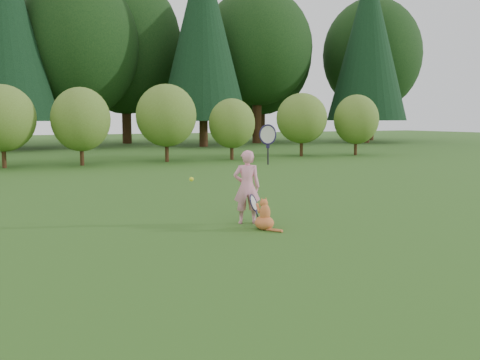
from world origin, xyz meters
name	(u,v)px	position (x,y,z in m)	size (l,w,h in m)	color
ground	(252,237)	(0.00, 0.00, 0.00)	(100.00, 100.00, 0.00)	#235016
shrub_row	(83,125)	(0.00, 13.00, 1.40)	(28.00, 3.00, 2.80)	#516920
woodland_backdrop	(44,2)	(0.00, 23.00, 7.50)	(48.00, 10.00, 15.00)	black
child	(248,185)	(0.37, 0.88, 0.60)	(0.67, 0.42, 1.72)	pink
cat	(264,213)	(0.39, 0.38, 0.24)	(0.34, 0.68, 0.63)	#BE6124
tennis_ball	(191,179)	(-0.34, 1.46, 0.67)	(0.07, 0.07, 0.07)	#CDEB1B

